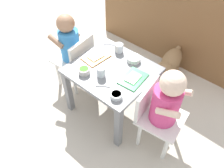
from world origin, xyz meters
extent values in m
plane|color=beige|center=(0.00, 0.00, 0.00)|extent=(7.00, 7.00, 0.00)
cube|color=brown|center=(0.00, 1.02, 0.47)|extent=(1.62, 0.40, 0.95)
cube|color=slate|center=(0.00, 0.00, 0.43)|extent=(0.57, 0.52, 0.03)
cube|color=slate|center=(-0.25, -0.23, 0.21)|extent=(0.04, 0.04, 0.41)
cube|color=slate|center=(0.25, -0.23, 0.21)|extent=(0.04, 0.04, 0.41)
cube|color=slate|center=(-0.25, 0.23, 0.21)|extent=(0.04, 0.04, 0.41)
cube|color=slate|center=(0.25, 0.23, 0.21)|extent=(0.04, 0.04, 0.41)
cube|color=white|center=(-0.45, 0.01, 0.28)|extent=(0.30, 0.30, 0.02)
cube|color=white|center=(-0.33, 0.02, 0.40)|extent=(0.05, 0.27, 0.22)
cylinder|color=#388CD8|center=(-0.45, 0.01, 0.42)|extent=(0.16, 0.16, 0.26)
sphere|color=#A87A5B|center=(-0.46, 0.01, 0.62)|extent=(0.14, 0.14, 0.14)
cylinder|color=white|center=(-0.56, 0.10, 0.14)|extent=(0.03, 0.03, 0.27)
cylinder|color=white|center=(-0.54, -0.10, 0.14)|extent=(0.03, 0.03, 0.27)
cylinder|color=white|center=(-0.36, 0.12, 0.14)|extent=(0.03, 0.03, 0.27)
cylinder|color=white|center=(-0.35, -0.08, 0.14)|extent=(0.03, 0.03, 0.27)
cylinder|color=#A87A5B|center=(-0.51, 0.09, 0.49)|extent=(0.15, 0.05, 0.09)
cylinder|color=#A87A5B|center=(-0.49, -0.09, 0.49)|extent=(0.15, 0.05, 0.09)
cube|color=white|center=(0.45, -0.02, 0.28)|extent=(0.31, 0.31, 0.02)
cube|color=white|center=(0.33, -0.04, 0.40)|extent=(0.06, 0.27, 0.22)
cylinder|color=#D83F7F|center=(0.45, -0.02, 0.42)|extent=(0.18, 0.18, 0.27)
sphere|color=beige|center=(0.46, -0.02, 0.63)|extent=(0.15, 0.15, 0.15)
cylinder|color=white|center=(0.57, -0.11, 0.14)|extent=(0.03, 0.03, 0.27)
cylinder|color=white|center=(0.54, 0.09, 0.14)|extent=(0.03, 0.03, 0.27)
cylinder|color=white|center=(0.37, -0.13, 0.14)|extent=(0.03, 0.03, 0.27)
cylinder|color=white|center=(0.34, 0.07, 0.14)|extent=(0.03, 0.03, 0.27)
cylinder|color=beige|center=(0.51, -0.11, 0.49)|extent=(0.15, 0.06, 0.09)
cylinder|color=beige|center=(0.49, 0.08, 0.49)|extent=(0.15, 0.06, 0.09)
ellipsoid|color=olive|center=(0.15, 0.65, 0.18)|extent=(0.21, 0.35, 0.16)
sphere|color=olive|center=(0.18, 0.46, 0.22)|extent=(0.14, 0.14, 0.14)
sphere|color=black|center=(0.19, 0.41, 0.22)|extent=(0.06, 0.06, 0.06)
torus|color=green|center=(0.18, 0.50, 0.21)|extent=(0.12, 0.05, 0.12)
sphere|color=olive|center=(0.13, 0.81, 0.22)|extent=(0.05, 0.05, 0.05)
cylinder|color=olive|center=(0.12, 0.55, 0.06)|extent=(0.04, 0.04, 0.12)
cylinder|color=olive|center=(0.21, 0.57, 0.06)|extent=(0.04, 0.04, 0.12)
cylinder|color=olive|center=(0.09, 0.73, 0.06)|extent=(0.04, 0.04, 0.12)
cylinder|color=olive|center=(0.18, 0.75, 0.06)|extent=(0.04, 0.04, 0.12)
cube|color=orange|center=(-0.17, 0.02, 0.44)|extent=(0.16, 0.20, 0.01)
cube|color=white|center=(-0.17, 0.02, 0.45)|extent=(0.09, 0.11, 0.01)
cube|color=green|center=(0.17, 0.02, 0.44)|extent=(0.15, 0.21, 0.01)
cube|color=white|center=(0.17, 0.02, 0.45)|extent=(0.08, 0.11, 0.01)
cylinder|color=white|center=(-0.02, -0.10, 0.47)|extent=(0.06, 0.06, 0.07)
cylinder|color=silver|center=(-0.02, -0.10, 0.46)|extent=(0.05, 0.05, 0.05)
cylinder|color=white|center=(-0.09, 0.19, 0.47)|extent=(0.06, 0.06, 0.07)
cylinder|color=silver|center=(-0.09, 0.19, 0.46)|extent=(0.05, 0.05, 0.04)
cylinder|color=white|center=(0.06, 0.17, 0.46)|extent=(0.10, 0.10, 0.04)
cylinder|color=#B26633|center=(0.06, 0.17, 0.47)|extent=(0.08, 0.08, 0.01)
cylinder|color=white|center=(0.19, -0.18, 0.46)|extent=(0.08, 0.08, 0.03)
cylinder|color=gold|center=(0.19, -0.18, 0.47)|extent=(0.06, 0.06, 0.01)
cylinder|color=silver|center=(-0.12, -0.16, 0.46)|extent=(0.08, 0.08, 0.04)
cylinder|color=#4C8C33|center=(-0.12, -0.16, 0.48)|extent=(0.06, 0.06, 0.01)
cylinder|color=silver|center=(0.06, -0.17, 0.44)|extent=(0.06, 0.05, 0.01)
ellipsoid|color=silver|center=(0.09, -0.14, 0.44)|extent=(0.03, 0.03, 0.01)
cylinder|color=silver|center=(-0.21, 0.19, 0.44)|extent=(0.06, 0.06, 0.01)
ellipsoid|color=silver|center=(-0.18, 0.22, 0.44)|extent=(0.03, 0.03, 0.01)
camera|label=1|loc=(0.78, -0.91, 1.55)|focal=36.87mm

